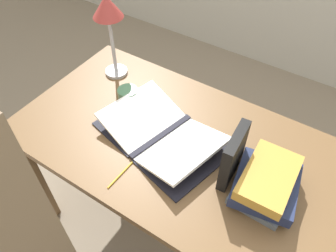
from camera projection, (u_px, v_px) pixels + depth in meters
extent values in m
plane|color=gray|center=(174.00, 224.00, 1.97)|extent=(12.00, 12.00, 0.00)
cube|color=brown|center=(177.00, 144.00, 1.40)|extent=(1.42, 0.78, 0.03)
cube|color=brown|center=(36.00, 179.00, 1.74)|extent=(0.06, 0.06, 0.74)
cube|color=brown|center=(117.00, 105.00, 2.13)|extent=(0.06, 0.06, 0.74)
cube|color=brown|center=(323.00, 204.00, 1.64)|extent=(0.06, 0.06, 0.74)
cube|color=black|center=(161.00, 136.00, 1.40)|extent=(0.10, 0.33, 0.02)
cube|color=black|center=(140.00, 120.00, 1.47)|extent=(0.33, 0.40, 0.01)
cube|color=black|center=(185.00, 156.00, 1.33)|extent=(0.33, 0.40, 0.01)
cube|color=white|center=(142.00, 116.00, 1.44)|extent=(0.31, 0.38, 0.08)
cube|color=white|center=(183.00, 149.00, 1.31)|extent=(0.31, 0.38, 0.08)
cube|color=slate|center=(263.00, 191.00, 1.21)|extent=(0.20, 0.24, 0.03)
cube|color=#1E284C|center=(266.00, 185.00, 1.18)|extent=(0.26, 0.28, 0.05)
cube|color=#BC8933|center=(269.00, 177.00, 1.14)|extent=(0.18, 0.27, 0.05)
cube|color=black|center=(233.00, 156.00, 1.20)|extent=(0.05, 0.18, 0.22)
cylinder|color=#ADADB2|center=(116.00, 71.00, 1.70)|extent=(0.11, 0.11, 0.02)
cylinder|color=#ADADB2|center=(113.00, 45.00, 1.58)|extent=(0.02, 0.02, 0.30)
cone|color=#99332D|center=(107.00, 6.00, 1.43)|extent=(0.14, 0.14, 0.10)
cylinder|color=#4C7F5B|center=(128.00, 96.00, 1.52)|extent=(0.09, 0.09, 0.08)
torus|color=#4C7F5B|center=(136.00, 101.00, 1.50)|extent=(0.05, 0.01, 0.05)
cylinder|color=gold|center=(121.00, 174.00, 1.27)|extent=(0.01, 0.15, 0.01)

